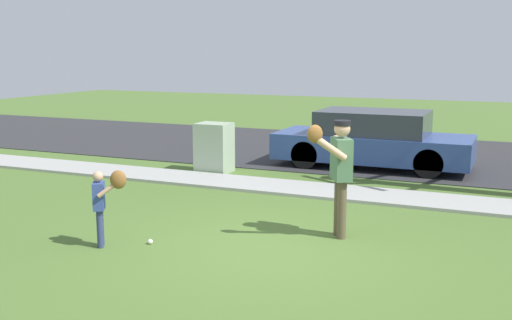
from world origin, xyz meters
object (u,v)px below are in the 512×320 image
object	(u,v)px
person_child	(104,197)
parked_wagon_blue	(373,140)
person_adult	(339,165)
utility_cabinet	(214,148)
baseball	(150,242)

from	to	relation	value
person_child	parked_wagon_blue	world-z (taller)	parked_wagon_blue
person_adult	parked_wagon_blue	xyz separation A→B (m)	(-0.72, 5.58, -0.42)
parked_wagon_blue	person_child	bearing A→B (deg)	-106.32
utility_cabinet	parked_wagon_blue	xyz separation A→B (m)	(3.18, 1.93, 0.10)
person_adult	baseball	xyz separation A→B (m)	(-2.36, -1.37, -1.05)
person_child	baseball	size ratio (longest dim) A/B	15.16
utility_cabinet	parked_wagon_blue	bearing A→B (deg)	31.20
utility_cabinet	baseball	bearing A→B (deg)	-72.97
person_child	utility_cabinet	distance (m)	5.49
baseball	parked_wagon_blue	bearing A→B (deg)	76.71
parked_wagon_blue	person_adult	bearing A→B (deg)	-82.63
utility_cabinet	parked_wagon_blue	size ratio (longest dim) A/B	0.25
person_adult	baseball	bearing A→B (deg)	-0.72
person_child	utility_cabinet	xyz separation A→B (m)	(-1.04, 5.39, -0.16)
person_child	utility_cabinet	world-z (taller)	person_child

